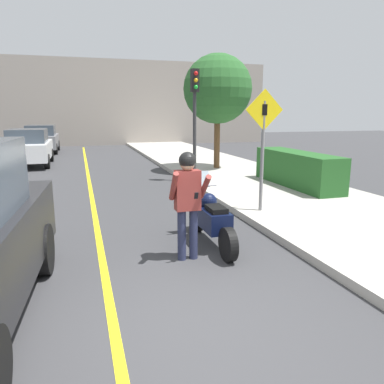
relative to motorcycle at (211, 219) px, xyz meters
The scene contains 12 objects.
ground_plane 2.90m from the motorcycle, 118.82° to the right, with size 80.00×80.00×0.00m, color #38383A.
sidewalk_curb 3.76m from the motorcycle, 23.65° to the left, with size 4.40×44.00×0.15m.
road_center_line 4.05m from the motorcycle, 119.45° to the left, with size 0.12×36.00×0.01m.
building_backdrop 23.69m from the motorcycle, 93.35° to the left, with size 28.00×1.20×6.29m.
motorcycle is the anchor object (origin of this frame).
person_biker 1.04m from the motorcycle, 136.25° to the right, with size 0.59×0.48×1.78m.
crossing_sign 2.62m from the motorcycle, 39.65° to the left, with size 0.91×0.08×2.75m.
traffic_light 6.91m from the motorcycle, 75.51° to the left, with size 0.26×0.30×3.69m.
hedge_row 5.76m from the motorcycle, 42.83° to the left, with size 0.90×3.76×1.05m.
street_tree 9.33m from the motorcycle, 68.94° to the left, with size 2.75×2.75×4.55m.
parked_car_white 13.21m from the motorcycle, 109.74° to the left, with size 1.88×4.20×1.68m.
parked_car_grey 18.99m from the motorcycle, 103.46° to the left, with size 1.88×4.20×1.68m.
Camera 1 is at (-0.85, -3.71, 2.37)m, focal length 35.00 mm.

